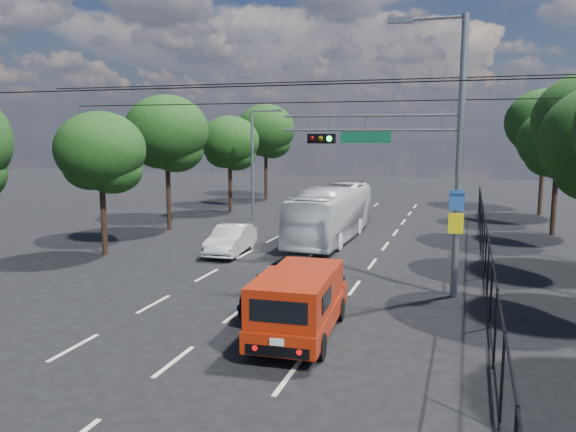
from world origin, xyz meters
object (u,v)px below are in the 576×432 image
at_px(navy_hatchback, 290,282).
at_px(white_van, 231,239).
at_px(signal_mast, 423,145).
at_px(red_pickup, 300,301).
at_px(white_bus, 332,213).

distance_m(navy_hatchback, white_van, 8.54).
bearing_deg(navy_hatchback, signal_mast, 39.72).
xyz_separation_m(red_pickup, white_van, (-6.22, 9.43, -0.36)).
bearing_deg(red_pickup, navy_hatchback, 113.34).
height_order(red_pickup, white_van, red_pickup).
relative_size(navy_hatchback, white_van, 1.16).
distance_m(signal_mast, white_van, 10.88).
height_order(signal_mast, navy_hatchback, signal_mast).
relative_size(red_pickup, white_bus, 0.53).
xyz_separation_m(signal_mast, navy_hatchback, (-3.89, -2.77, -4.44)).
bearing_deg(signal_mast, navy_hatchback, -144.55).
bearing_deg(white_van, red_pickup, -61.42).
height_order(navy_hatchback, white_bus, white_bus).
bearing_deg(white_van, white_bus, 47.76).
height_order(signal_mast, white_van, signal_mast).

